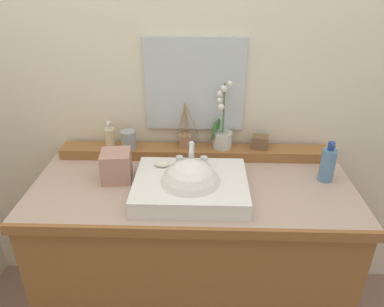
# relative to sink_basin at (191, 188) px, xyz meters

# --- Properties ---
(wall_back) EXTENTS (3.24, 0.20, 2.65)m
(wall_back) POSITION_rel_sink_basin_xyz_m (0.01, 0.53, 0.43)
(wall_back) COLOR beige
(wall_back) RESTS_ON ground
(vanity_cabinet) EXTENTS (1.44, 0.66, 0.87)m
(vanity_cabinet) POSITION_rel_sink_basin_xyz_m (0.01, 0.09, -0.46)
(vanity_cabinet) COLOR #925D30
(vanity_cabinet) RESTS_ON ground
(back_ledge) EXTENTS (1.36, 0.11, 0.05)m
(back_ledge) POSITION_rel_sink_basin_xyz_m (0.01, 0.35, -0.01)
(back_ledge) COLOR #925D30
(back_ledge) RESTS_ON vanity_cabinet
(sink_basin) EXTENTS (0.48, 0.38, 0.29)m
(sink_basin) POSITION_rel_sink_basin_xyz_m (0.00, 0.00, 0.00)
(sink_basin) COLOR white
(sink_basin) RESTS_ON vanity_cabinet
(soap_bar) EXTENTS (0.07, 0.04, 0.02)m
(soap_bar) POSITION_rel_sink_basin_xyz_m (-0.13, 0.11, 0.05)
(soap_bar) COLOR silver
(soap_bar) RESTS_ON sink_basin
(potted_plant) EXTENTS (0.11, 0.11, 0.35)m
(potted_plant) POSITION_rel_sink_basin_xyz_m (0.15, 0.36, 0.10)
(potted_plant) COLOR silver
(potted_plant) RESTS_ON back_ledge
(soap_dispenser) EXTENTS (0.05, 0.05, 0.14)m
(soap_dispenser) POSITION_rel_sink_basin_xyz_m (-0.42, 0.33, 0.07)
(soap_dispenser) COLOR beige
(soap_dispenser) RESTS_ON back_ledge
(tumbler_cup) EXTENTS (0.07, 0.07, 0.09)m
(tumbler_cup) POSITION_rel_sink_basin_xyz_m (-0.32, 0.33, 0.06)
(tumbler_cup) COLOR #8F9796
(tumbler_cup) RESTS_ON back_ledge
(reed_diffuser) EXTENTS (0.11, 0.08, 0.24)m
(reed_diffuser) POSITION_rel_sink_basin_xyz_m (-0.04, 0.36, 0.06)
(reed_diffuser) COLOR #9D6D4F
(reed_diffuser) RESTS_ON back_ledge
(trinket_box) EXTENTS (0.09, 0.08, 0.06)m
(trinket_box) POSITION_rel_sink_basin_xyz_m (0.34, 0.36, 0.05)
(trinket_box) COLOR brown
(trinket_box) RESTS_ON back_ledge
(lotion_bottle) EXTENTS (0.07, 0.07, 0.19)m
(lotion_bottle) POSITION_rel_sink_basin_xyz_m (0.61, 0.14, 0.05)
(lotion_bottle) COLOR #567FA8
(lotion_bottle) RESTS_ON vanity_cabinet
(tissue_box) EXTENTS (0.14, 0.14, 0.14)m
(tissue_box) POSITION_rel_sink_basin_xyz_m (-0.34, 0.12, 0.04)
(tissue_box) COLOR tan
(tissue_box) RESTS_ON vanity_cabinet
(mirror) EXTENTS (0.48, 0.02, 0.45)m
(mirror) POSITION_rel_sink_basin_xyz_m (0.01, 0.41, 0.32)
(mirror) COLOR silver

